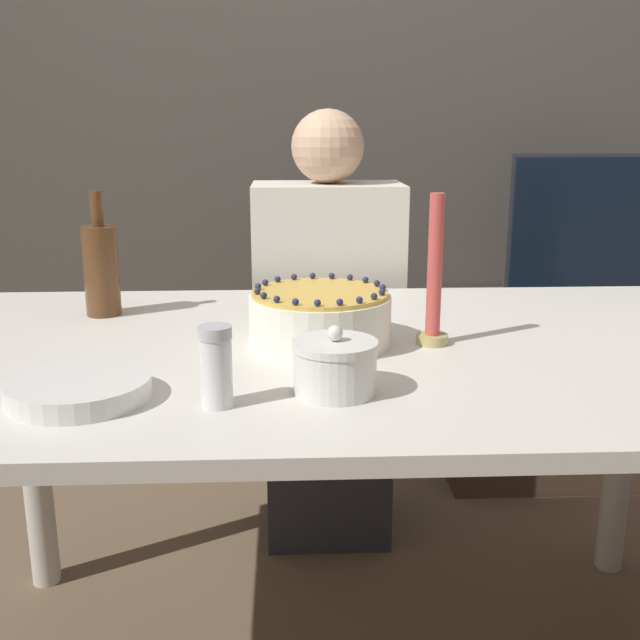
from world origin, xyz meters
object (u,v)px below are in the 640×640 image
(sugar_bowl, at_px, (335,366))
(tv_monitor, at_px, (582,228))
(cake, at_px, (320,318))
(sugar_shaker, at_px, (216,366))
(person_man_blue_shirt, at_px, (329,358))
(bottle, at_px, (101,268))
(candle, at_px, (434,284))

(sugar_bowl, relative_size, tv_monitor, 0.26)
(sugar_bowl, bearing_deg, cake, 92.36)
(sugar_shaker, relative_size, person_man_blue_shirt, 0.10)
(sugar_shaker, relative_size, bottle, 0.46)
(sugar_bowl, distance_m, tv_monitor, 1.61)
(sugar_bowl, xyz_separation_m, bottle, (-0.46, 0.50, 0.06))
(candle, bearing_deg, cake, 179.14)
(cake, bearing_deg, sugar_shaker, -117.99)
(sugar_bowl, relative_size, bottle, 0.50)
(sugar_shaker, xyz_separation_m, candle, (0.37, 0.30, 0.05))
(sugar_bowl, height_order, person_man_blue_shirt, person_man_blue_shirt)
(sugar_bowl, bearing_deg, person_man_blue_shirt, 87.21)
(person_man_blue_shirt, distance_m, tv_monitor, 0.99)
(candle, xyz_separation_m, bottle, (-0.66, 0.24, -0.01))
(cake, xyz_separation_m, sugar_bowl, (0.01, -0.26, -0.01))
(bottle, distance_m, person_man_blue_shirt, 0.75)
(sugar_shaker, bearing_deg, bottle, 117.76)
(sugar_bowl, distance_m, person_man_blue_shirt, 0.97)
(candle, bearing_deg, sugar_bowl, -127.63)
(sugar_bowl, distance_m, bottle, 0.68)
(sugar_shaker, bearing_deg, cake, 62.01)
(sugar_bowl, bearing_deg, tv_monitor, 56.03)
(candle, distance_m, tv_monitor, 1.28)
(person_man_blue_shirt, bearing_deg, candle, 102.70)
(sugar_bowl, xyz_separation_m, sugar_shaker, (-0.17, -0.05, 0.02))
(cake, height_order, bottle, bottle)
(cake, relative_size, person_man_blue_shirt, 0.22)
(cake, xyz_separation_m, person_man_blue_shirt, (0.06, 0.67, -0.29))
(sugar_bowl, xyz_separation_m, tv_monitor, (0.90, 1.33, 0.02))
(candle, relative_size, person_man_blue_shirt, 0.23)
(sugar_shaker, height_order, candle, candle)
(cake, distance_m, person_man_blue_shirt, 0.73)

